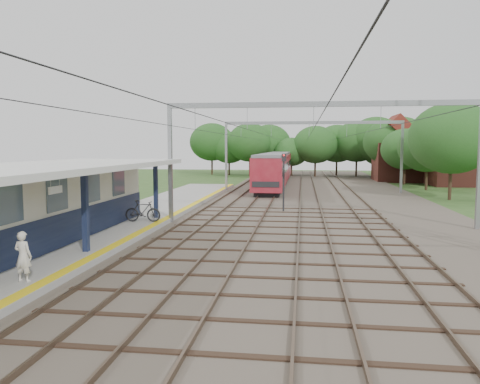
{
  "coord_description": "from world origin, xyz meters",
  "views": [
    {
      "loc": [
        2.65,
        -11.38,
        4.52
      ],
      "look_at": [
        -1.37,
        18.42,
        1.6
      ],
      "focal_mm": 35.0,
      "sensor_mm": 36.0,
      "label": 1
    }
  ],
  "objects_px": {
    "person": "(23,256)",
    "signal_post": "(284,177)",
    "bicycle": "(143,211)",
    "train": "(277,167)"
  },
  "relations": [
    {
      "from": "person",
      "to": "train",
      "type": "height_order",
      "value": "train"
    },
    {
      "from": "person",
      "to": "signal_post",
      "type": "distance_m",
      "value": 20.28
    },
    {
      "from": "signal_post",
      "to": "train",
      "type": "bearing_deg",
      "value": 81.44
    },
    {
      "from": "signal_post",
      "to": "bicycle",
      "type": "bearing_deg",
      "value": -148.73
    },
    {
      "from": "bicycle",
      "to": "signal_post",
      "type": "xyz_separation_m",
      "value": [
        7.5,
        7.25,
        1.53
      ]
    },
    {
      "from": "person",
      "to": "bicycle",
      "type": "height_order",
      "value": "person"
    },
    {
      "from": "person",
      "to": "signal_post",
      "type": "bearing_deg",
      "value": -105.48
    },
    {
      "from": "bicycle",
      "to": "signal_post",
      "type": "height_order",
      "value": "signal_post"
    },
    {
      "from": "bicycle",
      "to": "train",
      "type": "distance_m",
      "value": 33.03
    },
    {
      "from": "train",
      "to": "person",
      "type": "bearing_deg",
      "value": -96.96
    }
  ]
}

